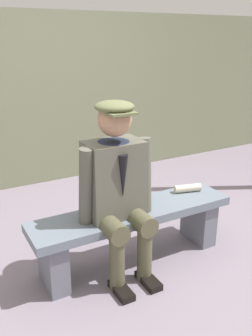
{
  "coord_description": "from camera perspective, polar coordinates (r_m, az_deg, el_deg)",
  "views": [
    {
      "loc": [
        1.27,
        2.18,
        1.7
      ],
      "look_at": [
        0.07,
        0.0,
        0.8
      ],
      "focal_mm": 38.87,
      "sensor_mm": 36.0,
      "label": 1
    }
  ],
  "objects": [
    {
      "name": "rolled_magazine",
      "position": [
        3.16,
        9.63,
        -3.13
      ],
      "size": [
        0.24,
        0.12,
        0.07
      ],
      "primitive_type": "cylinder",
      "rotation": [
        0.0,
        1.57,
        -0.26
      ],
      "color": "beige",
      "rests_on": "bench"
    },
    {
      "name": "stadium_wall",
      "position": [
        4.54,
        -12.52,
        10.41
      ],
      "size": [
        12.0,
        0.24,
        2.0
      ],
      "primitive_type": "cube",
      "color": "gray",
      "rests_on": "ground"
    },
    {
      "name": "ground_plane",
      "position": [
        3.05,
        1.13,
        -14.18
      ],
      "size": [
        30.0,
        30.0,
        0.0
      ],
      "primitive_type": "plane",
      "color": "gray"
    },
    {
      "name": "bench",
      "position": [
        2.88,
        1.17,
        -8.94
      ],
      "size": [
        1.63,
        0.38,
        0.45
      ],
      "color": "slate",
      "rests_on": "ground"
    },
    {
      "name": "seated_man",
      "position": [
        2.59,
        -1.36,
        -2.48
      ],
      "size": [
        0.58,
        0.57,
        1.31
      ],
      "color": "#59584B",
      "rests_on": "ground"
    }
  ]
}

